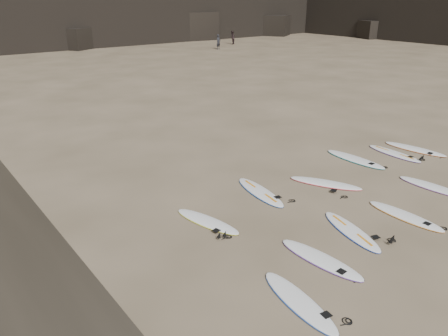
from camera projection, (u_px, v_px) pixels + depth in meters
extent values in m
plane|color=#897559|center=(372.00, 223.00, 12.02)|extent=(240.00, 240.00, 0.00)
cube|color=black|center=(74.00, 38.00, 49.24)|extent=(4.23, 4.46, 2.33)
cube|color=black|center=(194.00, 26.00, 59.35)|extent=(5.95, 5.19, 3.59)
cube|color=black|center=(273.00, 25.00, 65.36)|extent=(5.31, 5.56, 2.88)
cube|color=black|center=(374.00, 29.00, 61.14)|extent=(4.39, 4.01, 2.41)
ellipsoid|color=white|center=(299.00, 301.00, 8.92)|extent=(0.88, 2.34, 0.08)
ellipsoid|color=white|center=(321.00, 259.00, 10.34)|extent=(0.73, 2.36, 0.08)
ellipsoid|color=white|center=(351.00, 231.00, 11.57)|extent=(1.19, 2.36, 0.08)
ellipsoid|color=white|center=(405.00, 216.00, 12.35)|extent=(0.56, 2.32, 0.08)
ellipsoid|color=white|center=(433.00, 187.00, 14.19)|extent=(0.66, 2.35, 0.08)
ellipsoid|color=white|center=(207.00, 221.00, 12.06)|extent=(1.00, 2.28, 0.08)
ellipsoid|color=white|center=(260.00, 192.00, 13.84)|extent=(1.00, 2.53, 0.09)
ellipsoid|color=white|center=(325.00, 183.00, 14.48)|extent=(1.62, 2.39, 0.09)
ellipsoid|color=white|center=(355.00, 159.00, 16.57)|extent=(0.62, 2.59, 0.09)
ellipsoid|color=white|center=(394.00, 153.00, 17.17)|extent=(0.78, 2.43, 0.09)
ellipsoid|color=white|center=(415.00, 149.00, 17.65)|extent=(0.88, 2.57, 0.09)
imported|color=black|center=(218.00, 42.00, 49.13)|extent=(0.65, 0.50, 1.62)
imported|color=black|center=(232.00, 38.00, 54.02)|extent=(0.99, 0.96, 1.61)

